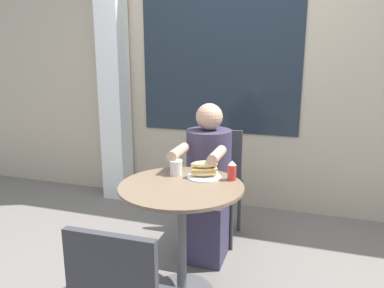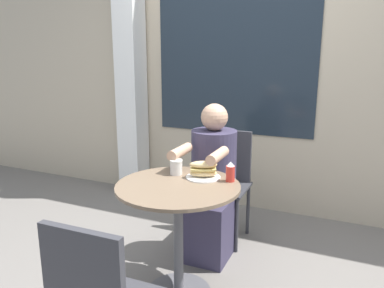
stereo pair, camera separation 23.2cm
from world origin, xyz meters
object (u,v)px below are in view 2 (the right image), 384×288
object	(u,v)px
drink_cup	(176,167)
cafe_table	(178,215)
condiment_bottle	(230,172)
diner_chair	(227,174)
sandwich_on_plate	(203,171)
seated_diner	(212,192)

from	to	relation	value
drink_cup	cafe_table	bearing A→B (deg)	-60.76
drink_cup	condiment_bottle	world-z (taller)	condiment_bottle
diner_chair	condiment_bottle	xyz separation A→B (m)	(0.26, -0.71, 0.26)
sandwich_on_plate	drink_cup	bearing A→B (deg)	-178.23
sandwich_on_plate	condiment_bottle	world-z (taller)	condiment_bottle
diner_chair	seated_diner	world-z (taller)	seated_diner
cafe_table	seated_diner	bearing A→B (deg)	89.42
cafe_table	seated_diner	xyz separation A→B (m)	(0.01, 0.55, -0.04)
cafe_table	diner_chair	xyz separation A→B (m)	(0.00, 0.89, -0.01)
diner_chair	drink_cup	distance (m)	0.77
sandwich_on_plate	condiment_bottle	size ratio (longest dim) A/B	1.75
diner_chair	sandwich_on_plate	distance (m)	0.76
cafe_table	drink_cup	size ratio (longest dim) A/B	7.72
diner_chair	sandwich_on_plate	size ratio (longest dim) A/B	4.06
cafe_table	diner_chair	distance (m)	0.89
condiment_bottle	seated_diner	bearing A→B (deg)	125.00
cafe_table	drink_cup	distance (m)	0.31
cafe_table	condiment_bottle	size ratio (longest dim) A/B	6.01
drink_cup	condiment_bottle	distance (m)	0.36
seated_diner	diner_chair	bearing A→B (deg)	-90.48
seated_diner	condiment_bottle	xyz separation A→B (m)	(0.26, -0.36, 0.29)
sandwich_on_plate	drink_cup	xyz separation A→B (m)	(-0.18, -0.01, 0.00)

